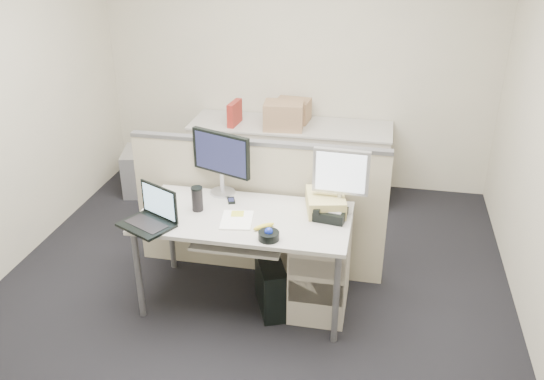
% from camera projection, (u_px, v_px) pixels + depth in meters
% --- Properties ---
extents(floor, '(4.00, 4.50, 0.01)m').
position_uv_depth(floor, '(246.00, 300.00, 4.39)').
color(floor, black).
rests_on(floor, ground).
extents(wall_back, '(4.00, 0.02, 2.70)m').
position_uv_depth(wall_back, '(297.00, 57.00, 5.78)').
color(wall_back, beige).
rests_on(wall_back, ground).
extents(wall_front, '(4.00, 0.02, 2.70)m').
position_uv_depth(wall_front, '(69.00, 378.00, 1.81)').
color(wall_front, beige).
rests_on(wall_front, ground).
extents(desk, '(1.50, 0.75, 0.73)m').
position_uv_depth(desk, '(245.00, 224.00, 4.10)').
color(desk, '#B8B5AE').
rests_on(desk, floor).
extents(keyboard_tray, '(0.62, 0.32, 0.02)m').
position_uv_depth(keyboard_tray, '(238.00, 242.00, 3.96)').
color(keyboard_tray, '#B8B5AE').
rests_on(keyboard_tray, desk).
extents(drawer_pedestal, '(0.40, 0.55, 0.65)m').
position_uv_depth(drawer_pedestal, '(320.00, 269.00, 4.19)').
color(drawer_pedestal, '#BAB2A0').
rests_on(drawer_pedestal, floor).
extents(cubicle_partition, '(2.00, 0.06, 1.10)m').
position_uv_depth(cubicle_partition, '(258.00, 209.00, 4.54)').
color(cubicle_partition, '#B6A990').
rests_on(cubicle_partition, floor).
extents(back_counter, '(2.00, 0.60, 0.72)m').
position_uv_depth(back_counter, '(290.00, 160.00, 5.93)').
color(back_counter, '#BAB2A0').
rests_on(back_counter, floor).
extents(monitor_main, '(0.53, 0.35, 0.49)m').
position_uv_depth(monitor_main, '(221.00, 164.00, 4.28)').
color(monitor_main, black).
rests_on(monitor_main, desk).
extents(monitor_small, '(0.40, 0.21, 0.48)m').
position_uv_depth(monitor_small, '(340.00, 182.00, 4.00)').
color(monitor_small, '#B7B7BC').
rests_on(monitor_small, desk).
extents(laptop, '(0.43, 0.39, 0.26)m').
position_uv_depth(laptop, '(145.00, 210.00, 3.87)').
color(laptop, black).
rests_on(laptop, desk).
extents(trackball, '(0.18, 0.18, 0.05)m').
position_uv_depth(trackball, '(269.00, 236.00, 3.77)').
color(trackball, black).
rests_on(trackball, desk).
extents(desk_phone, '(0.24, 0.21, 0.07)m').
position_uv_depth(desk_phone, '(330.00, 214.00, 4.02)').
color(desk_phone, black).
rests_on(desk_phone, desk).
extents(paper_stack, '(0.25, 0.30, 0.01)m').
position_uv_depth(paper_stack, '(237.00, 220.00, 4.00)').
color(paper_stack, white).
rests_on(paper_stack, desk).
extents(sticky_pad, '(0.10, 0.10, 0.01)m').
position_uv_depth(sticky_pad, '(238.00, 214.00, 4.07)').
color(sticky_pad, gold).
rests_on(sticky_pad, desk).
extents(travel_mug, '(0.08, 0.08, 0.17)m').
position_uv_depth(travel_mug, '(197.00, 200.00, 4.11)').
color(travel_mug, black).
rests_on(travel_mug, desk).
extents(banana, '(0.15, 0.13, 0.04)m').
position_uv_depth(banana, '(264.00, 226.00, 3.90)').
color(banana, '#DACD43').
rests_on(banana, desk).
extents(cellphone, '(0.08, 0.11, 0.01)m').
position_uv_depth(cellphone, '(231.00, 201.00, 4.27)').
color(cellphone, black).
rests_on(cellphone, desk).
extents(manila_folders, '(0.33, 0.39, 0.13)m').
position_uv_depth(manila_folders, '(325.00, 202.00, 4.12)').
color(manila_folders, '#E1D179').
rests_on(manila_folders, desk).
extents(keyboard, '(0.49, 0.21, 0.03)m').
position_uv_depth(keyboard, '(233.00, 236.00, 3.99)').
color(keyboard, black).
rests_on(keyboard, keyboard_tray).
extents(pc_tower_desk, '(0.31, 0.45, 0.39)m').
position_uv_depth(pc_tower_desk, '(271.00, 285.00, 4.22)').
color(pc_tower_desk, black).
rests_on(pc_tower_desk, floor).
extents(pc_tower_spare_dark, '(0.23, 0.46, 0.41)m').
position_uv_depth(pc_tower_spare_dark, '(152.00, 174.00, 5.98)').
color(pc_tower_spare_dark, black).
rests_on(pc_tower_spare_dark, floor).
extents(pc_tower_spare_silver, '(0.30, 0.51, 0.45)m').
position_uv_depth(pc_tower_spare_silver, '(135.00, 171.00, 6.01)').
color(pc_tower_spare_silver, '#B7B7BC').
rests_on(pc_tower_spare_silver, floor).
extents(cardboard_box_left, '(0.40, 0.32, 0.28)m').
position_uv_depth(cardboard_box_left, '(284.00, 116.00, 5.61)').
color(cardboard_box_left, tan).
rests_on(cardboard_box_left, back_counter).
extents(cardboard_box_right, '(0.36, 0.29, 0.24)m').
position_uv_depth(cardboard_box_right, '(293.00, 111.00, 5.82)').
color(cardboard_box_right, tan).
rests_on(cardboard_box_right, back_counter).
extents(red_binder, '(0.09, 0.28, 0.25)m').
position_uv_depth(red_binder, '(235.00, 114.00, 5.73)').
color(red_binder, maroon).
rests_on(red_binder, back_counter).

